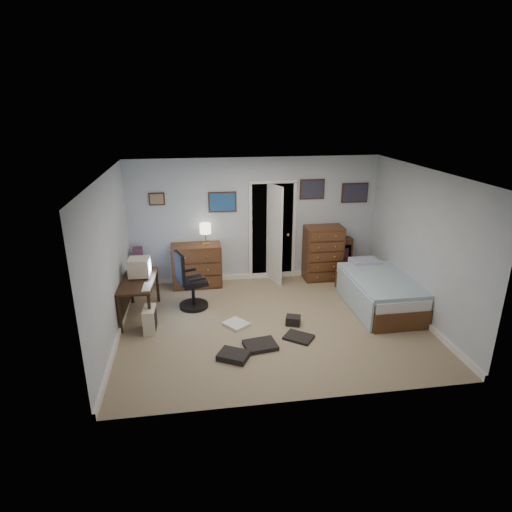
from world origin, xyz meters
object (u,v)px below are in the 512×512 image
at_px(bed, 378,291).
at_px(office_chair, 190,287).
at_px(computer_desk, 134,289).
at_px(tall_dresser, 323,253).
at_px(low_dresser, 197,265).

bearing_deg(bed, office_chair, 172.44).
distance_m(computer_desk, tall_dresser, 3.83).
height_order(computer_desk, office_chair, office_chair).
relative_size(computer_desk, tall_dresser, 1.06).
height_order(computer_desk, bed, computer_desk).
relative_size(office_chair, bed, 0.55).
bearing_deg(computer_desk, bed, -0.63).
bearing_deg(low_dresser, office_chair, -99.24).
distance_m(low_dresser, tall_dresser, 2.59).
height_order(low_dresser, tall_dresser, tall_dresser).
relative_size(low_dresser, tall_dresser, 0.86).
bearing_deg(bed, low_dresser, 155.82).
xyz_separation_m(tall_dresser, bed, (0.61, -1.40, -0.26)).
distance_m(office_chair, bed, 3.37).
height_order(office_chair, tall_dresser, tall_dresser).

